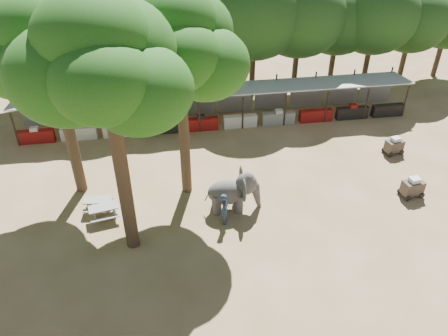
{
  "coord_description": "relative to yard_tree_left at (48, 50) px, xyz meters",
  "views": [
    {
      "loc": [
        -3.98,
        -14.16,
        15.31
      ],
      "look_at": [
        -1.0,
        5.0,
        2.0
      ],
      "focal_mm": 35.0,
      "sensor_mm": 36.0,
      "label": 1
    }
  ],
  "objects": [
    {
      "name": "ground",
      "position": [
        9.13,
        -7.19,
        -8.2
      ],
      "size": [
        100.0,
        100.0,
        0.0
      ],
      "primitive_type": "plane",
      "color": "brown",
      "rests_on": "ground"
    },
    {
      "name": "vendor_stalls",
      "position": [
        9.13,
        6.65,
        -7.02
      ],
      "size": [
        28.0,
        2.99,
        2.8
      ],
      "color": "#A6A8AD",
      "rests_on": "ground"
    },
    {
      "name": "yard_tree_left",
      "position": [
        0.0,
        0.0,
        0.0
      ],
      "size": [
        7.1,
        6.9,
        11.02
      ],
      "color": "#332316",
      "rests_on": "ground"
    },
    {
      "name": "yard_tree_center",
      "position": [
        3.0,
        -5.0,
        1.01
      ],
      "size": [
        7.1,
        6.9,
        12.04
      ],
      "color": "#332316",
      "rests_on": "ground"
    },
    {
      "name": "yard_tree_back",
      "position": [
        6.0,
        -1.0,
        0.34
      ],
      "size": [
        7.1,
        6.9,
        11.36
      ],
      "color": "#332316",
      "rests_on": "ground"
    },
    {
      "name": "backdrop_trees",
      "position": [
        9.13,
        11.81,
        -2.69
      ],
      "size": [
        46.46,
        5.95,
        8.33
      ],
      "color": "#332316",
      "rests_on": "ground"
    },
    {
      "name": "elephant",
      "position": [
        8.51,
        -3.2,
        -7.06
      ],
      "size": [
        2.99,
        2.29,
        2.28
      ],
      "rotation": [
        0.0,
        0.0,
        -0.06
      ],
      "color": "#403E3E",
      "rests_on": "ground"
    },
    {
      "name": "handler",
      "position": [
        7.84,
        -4.28,
        -7.29
      ],
      "size": [
        0.48,
        0.68,
        1.82
      ],
      "primitive_type": "imported",
      "rotation": [
        0.0,
        0.0,
        1.51
      ],
      "color": "#26384C",
      "rests_on": "ground"
    },
    {
      "name": "picnic_table_near",
      "position": [
        1.62,
        -2.97,
        -7.71
      ],
      "size": [
        1.73,
        1.61,
        0.75
      ],
      "rotation": [
        0.0,
        0.0,
        0.19
      ],
      "color": "gray",
      "rests_on": "ground"
    },
    {
      "name": "picnic_table_far",
      "position": [
        1.29,
        -2.26,
        -7.72
      ],
      "size": [
        1.6,
        1.47,
        0.74
      ],
      "rotation": [
        0.0,
        0.0,
        -0.1
      ],
      "color": "gray",
      "rests_on": "ground"
    },
    {
      "name": "cart_front",
      "position": [
        18.61,
        -3.67,
        -7.59
      ],
      "size": [
        1.36,
        0.99,
        1.23
      ],
      "rotation": [
        0.0,
        0.0,
        0.14
      ],
      "color": "#382D27",
      "rests_on": "ground"
    },
    {
      "name": "cart_back",
      "position": [
        19.71,
        0.7,
        -7.62
      ],
      "size": [
        1.33,
        1.0,
        1.18
      ],
      "rotation": [
        0.0,
        0.0,
        0.19
      ],
      "color": "#382D27",
      "rests_on": "ground"
    }
  ]
}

